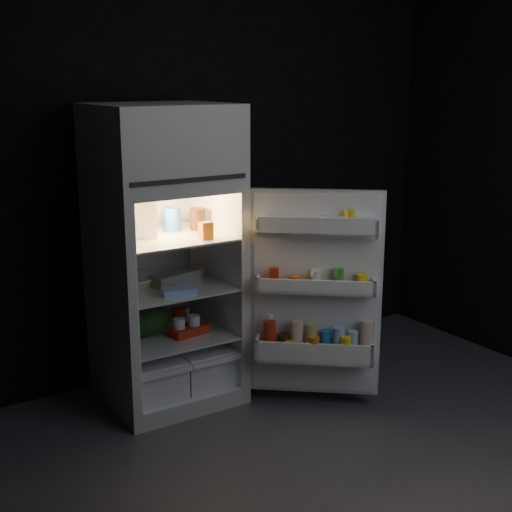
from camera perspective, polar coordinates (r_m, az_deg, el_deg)
floor at (r=3.71m, az=6.85°, el=-17.20°), size 4.00×3.40×0.00m
wall_back at (r=4.64m, az=-6.18°, el=6.96°), size 4.00×0.00×2.70m
refrigerator at (r=4.24m, az=-7.49°, el=0.82°), size 0.76×0.71×1.78m
fridge_door at (r=4.14m, az=4.85°, el=-3.41°), size 0.68×0.60×1.22m
milk_jug at (r=4.13m, az=-8.98°, el=3.13°), size 0.17×0.17×0.24m
mayo_jar at (r=4.29m, az=-6.75°, el=2.93°), size 0.12×0.12×0.14m
jam_jar at (r=4.32m, az=-4.72°, el=2.98°), size 0.12×0.12×0.13m
amber_bottle at (r=4.15m, az=-10.88°, el=2.95°), size 0.12×0.12×0.22m
small_carton at (r=4.05m, az=-4.04°, el=2.03°), size 0.08×0.06×0.10m
egg_carton at (r=4.27m, az=-6.45°, el=-1.76°), size 0.33×0.19×0.07m
pie at (r=4.30m, az=-9.80°, el=-1.95°), size 0.36×0.36×0.04m
flat_package at (r=4.05m, az=-6.19°, el=-2.82°), size 0.21×0.13×0.04m
wrapped_pkg at (r=4.47m, az=-4.89°, el=-1.12°), size 0.13×0.11×0.05m
produce_bag at (r=4.30m, az=-8.94°, el=-5.01°), size 0.37×0.34×0.20m
yogurt_tray at (r=4.30m, az=-5.44°, el=-5.93°), size 0.25×0.16×0.05m
small_can_red at (r=4.51m, az=-6.26°, el=-4.72°), size 0.09×0.09×0.09m
small_can_silver at (r=4.54m, az=-5.69°, el=-4.59°), size 0.08×0.08×0.09m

